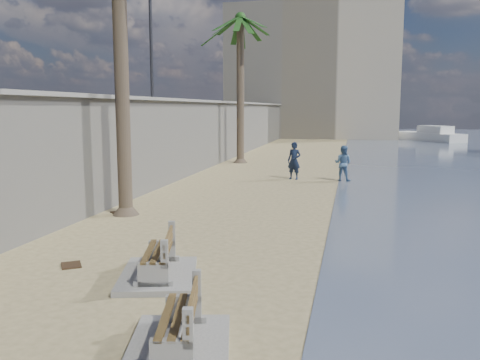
{
  "coord_description": "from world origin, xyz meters",
  "views": [
    {
      "loc": [
        2.55,
        -6.73,
        3.2
      ],
      "look_at": [
        -0.5,
        7.0,
        1.2
      ],
      "focal_mm": 38.0,
      "sensor_mm": 36.0,
      "label": 1
    }
  ],
  "objects": [
    {
      "name": "wall_cap",
      "position": [
        -5.2,
        20.0,
        3.55
      ],
      "size": [
        0.8,
        70.0,
        0.12
      ],
      "primitive_type": "cube",
      "color": "gray",
      "rests_on": "seawall"
    },
    {
      "name": "debris_d",
      "position": [
        -3.0,
        2.3,
        0.01
      ],
      "size": [
        0.58,
        0.6,
        0.03
      ],
      "primitive_type": "cube",
      "rotation": [
        0.0,
        0.0,
        2.17
      ],
      "color": "#382616",
      "rests_on": "ground_plane"
    },
    {
      "name": "streetlight",
      "position": [
        -5.1,
        12.0,
        6.64
      ],
      "size": [
        0.28,
        0.28,
        5.12
      ],
      "color": "#2D2D33",
      "rests_on": "wall_cap"
    },
    {
      "name": "yacht_far",
      "position": [
        9.78,
        46.13,
        0.35
      ],
      "size": [
        6.28,
        7.72,
        1.5
      ],
      "primitive_type": null,
      "rotation": [
        0.0,
        0.0,
        2.18
      ],
      "color": "silver",
      "rests_on": "bay_water"
    },
    {
      "name": "debris_c",
      "position": [
        -4.3,
        7.47,
        0.01
      ],
      "size": [
        0.83,
        0.83,
        0.03
      ],
      "primitive_type": "cube",
      "rotation": [
        0.0,
        0.0,
        0.81
      ],
      "color": "#382616",
      "rests_on": "ground_plane"
    },
    {
      "name": "person_a",
      "position": [
        -0.0,
        16.02,
        0.97
      ],
      "size": [
        0.8,
        0.65,
        1.94
      ],
      "primitive_type": "imported",
      "rotation": [
        0.0,
        0.0,
        -0.29
      ],
      "color": "#131D34",
      "rests_on": "ground_plane"
    },
    {
      "name": "bench_near",
      "position": [
        0.39,
        -0.73,
        0.35
      ],
      "size": [
        1.73,
        2.19,
        0.81
      ],
      "color": "gray",
      "rests_on": "ground_plane"
    },
    {
      "name": "ground_plane",
      "position": [
        0.0,
        0.0,
        0.0
      ],
      "size": [
        140.0,
        140.0,
        0.0
      ],
      "primitive_type": "plane",
      "color": "tan"
    },
    {
      "name": "bench_far",
      "position": [
        -0.97,
        1.99,
        0.37
      ],
      "size": [
        1.86,
        2.31,
        0.85
      ],
      "color": "gray",
      "rests_on": "ground_plane"
    },
    {
      "name": "palm_back",
      "position": [
        -3.88,
        22.32,
        8.14
      ],
      "size": [
        5.0,
        5.0,
        9.18
      ],
      "color": "brown",
      "rests_on": "ground_plane"
    },
    {
      "name": "end_building",
      "position": [
        -2.0,
        52.0,
        7.0
      ],
      "size": [
        18.0,
        12.0,
        14.0
      ],
      "primitive_type": "cube",
      "color": "#B7AA93",
      "rests_on": "ground_plane"
    },
    {
      "name": "seawall",
      "position": [
        -5.2,
        20.0,
        1.75
      ],
      "size": [
        0.45,
        70.0,
        3.5
      ],
      "primitive_type": "cube",
      "color": "gray",
      "rests_on": "ground_plane"
    },
    {
      "name": "person_b",
      "position": [
        2.16,
        16.0,
        0.87
      ],
      "size": [
        0.99,
        0.86,
        1.74
      ],
      "primitive_type": "imported",
      "rotation": [
        0.0,
        0.0,
        2.86
      ],
      "color": "#496D98",
      "rests_on": "ground_plane"
    }
  ]
}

